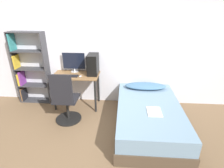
{
  "coord_description": "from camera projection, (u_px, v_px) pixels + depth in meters",
  "views": [
    {
      "loc": [
        0.77,
        -2.5,
        2.1
      ],
      "look_at": [
        0.54,
        0.61,
        0.75
      ],
      "focal_mm": 28.0,
      "sensor_mm": 36.0,
      "label": 1
    }
  ],
  "objects": [
    {
      "name": "ground_plane",
      "position": [
        80.0,
        134.0,
        3.18
      ],
      "size": [
        14.0,
        14.0,
        0.0
      ],
      "primitive_type": "plane",
      "color": "brown"
    },
    {
      "name": "wall_back",
      "position": [
        90.0,
        50.0,
        3.89
      ],
      "size": [
        8.0,
        0.05,
        2.5
      ],
      "color": "silver",
      "rests_on": "ground_plane"
    },
    {
      "name": "desk",
      "position": [
        76.0,
        80.0,
        3.87
      ],
      "size": [
        1.01,
        0.58,
        0.77
      ],
      "color": "brown",
      "rests_on": "ground_plane"
    },
    {
      "name": "bookshelf",
      "position": [
        28.0,
        70.0,
        4.03
      ],
      "size": [
        0.75,
        0.27,
        1.65
      ],
      "color": "#38383D",
      "rests_on": "ground_plane"
    },
    {
      "name": "office_chair",
      "position": [
        66.0,
        103.0,
        3.38
      ],
      "size": [
        0.52,
        0.52,
        1.06
      ],
      "color": "black",
      "rests_on": "ground_plane"
    },
    {
      "name": "bed",
      "position": [
        148.0,
        116.0,
        3.29
      ],
      "size": [
        1.18,
        1.97,
        0.48
      ],
      "color": "#4C3D2D",
      "rests_on": "ground_plane"
    },
    {
      "name": "pillow",
      "position": [
        145.0,
        86.0,
        3.83
      ],
      "size": [
        0.9,
        0.36,
        0.11
      ],
      "color": "teal",
      "rests_on": "bed"
    },
    {
      "name": "magazine",
      "position": [
        154.0,
        112.0,
        2.97
      ],
      "size": [
        0.24,
        0.32,
        0.01
      ],
      "color": "silver",
      "rests_on": "bed"
    },
    {
      "name": "monitor",
      "position": [
        74.0,
        62.0,
        3.9
      ],
      "size": [
        0.52,
        0.17,
        0.45
      ],
      "color": "#B7B7BC",
      "rests_on": "desk"
    },
    {
      "name": "keyboard",
      "position": [
        70.0,
        76.0,
        3.71
      ],
      "size": [
        0.34,
        0.12,
        0.02
      ],
      "color": "black",
      "rests_on": "desk"
    },
    {
      "name": "pc_tower",
      "position": [
        93.0,
        64.0,
        3.77
      ],
      "size": [
        0.22,
        0.38,
        0.44
      ],
      "color": "black",
      "rests_on": "desk"
    },
    {
      "name": "mouse",
      "position": [
        80.0,
        76.0,
        3.7
      ],
      "size": [
        0.06,
        0.09,
        0.02
      ],
      "color": "silver",
      "rests_on": "desk"
    }
  ]
}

